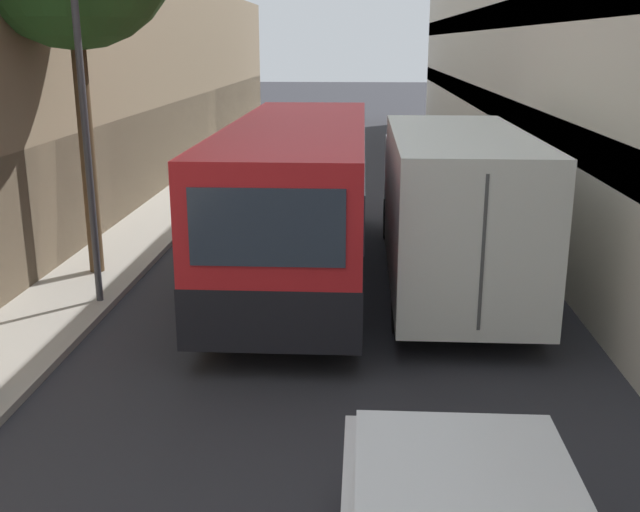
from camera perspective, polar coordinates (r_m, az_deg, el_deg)
ground_plane at (r=16.14m, az=0.93°, el=-0.32°), size 150.00×150.00×0.00m
sidewalk_left at (r=16.95m, az=-14.99°, el=0.14°), size 1.81×60.00×0.12m
building_left_shopfront at (r=17.18m, az=-22.16°, el=9.71°), size 2.40×60.00×6.60m
bus at (r=14.72m, az=-1.61°, el=4.58°), size 2.56×9.95×3.05m
box_truck at (r=14.44m, az=9.89°, el=4.15°), size 2.32×8.63×3.03m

